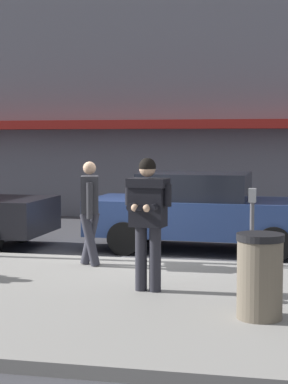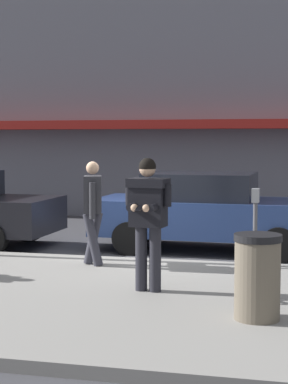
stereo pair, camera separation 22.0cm
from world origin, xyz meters
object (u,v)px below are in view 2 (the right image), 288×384
Objects in this scene: trash_bin at (257,276)px; parked_sedan_mid at (208,211)px; pedestrian_with_bag at (93,206)px; parking_meter at (255,216)px; man_texting_on_phone at (148,210)px.

parked_sedan_mid is at bearing 103.70° from trash_bin.
trash_bin is (2.81, -2.64, -0.47)m from pedestrian_with_bag.
pedestrian_with_bag is 1.74× the size of trash_bin.
pedestrian_with_bag is at bearing 136.74° from trash_bin.
pedestrian_with_bag is 2.63m from parking_meter.
trash_bin is at bearing -85.99° from parking_meter.
parking_meter is (1.31, 1.97, -0.28)m from man_texting_on_phone.
parked_sedan_mid reaches higher than parking_meter.
man_texting_on_phone is at bearing -123.57° from parking_meter.
parked_sedan_mid reaches higher than trash_bin.
parking_meter is (2.60, 0.37, -0.14)m from pedestrian_with_bag.
parked_sedan_mid is 2.42m from parking_meter.
man_texting_on_phone is at bearing -93.51° from parked_sedan_mid.
man_texting_on_phone reaches higher than pedestrian_with_bag.
pedestrian_with_bag is (-1.54, -2.55, 0.32)m from parked_sedan_mid.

